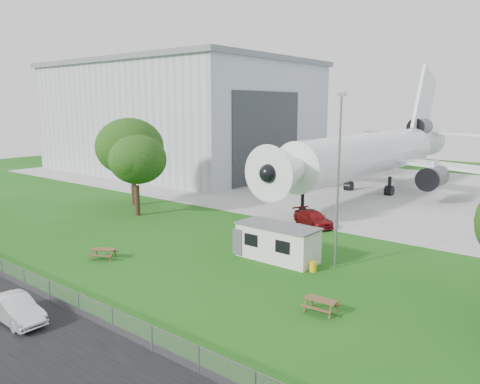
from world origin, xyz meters
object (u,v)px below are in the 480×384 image
Objects in this scene: hangar at (181,116)px; car_centre_sedan at (15,309)px; airliner at (373,152)px; site_cabin at (278,242)px; picnic_west at (104,259)px; picnic_east at (320,312)px.

hangar reaches higher than car_centre_sedan.
airliner is 31.56m from site_cabin.
airliner is 48.09m from car_centre_sedan.
site_cabin is 3.75× the size of picnic_west.
hangar is 23.89× the size of picnic_west.
hangar is at bearing 139.83° from picnic_east.
car_centre_sedan reaches higher than picnic_east.
site_cabin is at bearing -78.92° from airliner.
picnic_west is at bearing -176.43° from picnic_east.
hangar is 10.15× the size of car_centre_sedan.
airliner is 26.52× the size of picnic_west.
site_cabin is at bearing 8.61° from picnic_west.
airliner is 7.07× the size of site_cabin.
picnic_west is (-4.19, -38.75, -5.27)m from airliner.
airliner is at bearing 2.16° from car_centre_sedan.
hangar is 61.23m from car_centre_sedan.
airliner reaches higher than picnic_east.
site_cabin is at bearing -36.32° from hangar.
airliner reaches higher than site_cabin.
car_centre_sedan is (-11.98, -11.16, 0.70)m from picnic_east.
hangar is 62.00m from picnic_east.
hangar is 51.10m from picnic_west.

